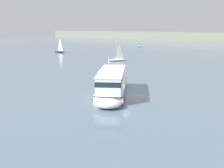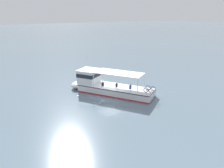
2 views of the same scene
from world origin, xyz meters
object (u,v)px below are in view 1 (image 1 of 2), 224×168
at_px(ferry_main, 111,89).
at_px(sailboat_outer_anchorage, 117,59).
at_px(sailboat_off_stern, 59,51).
at_px(motorboat_off_bow, 139,45).

xyz_separation_m(ferry_main, sailboat_outer_anchorage, (-22.49, 27.50, -0.47)).
bearing_deg(sailboat_off_stern, motorboat_off_bow, 84.75).
relative_size(sailboat_outer_anchorage, sailboat_off_stern, 1.00).
relative_size(motorboat_off_bow, sailboat_off_stern, 0.68).
distance_m(motorboat_off_bow, sailboat_outer_anchorage, 53.18).
bearing_deg(sailboat_outer_anchorage, motorboat_off_bow, 119.70).
bearing_deg(sailboat_outer_anchorage, sailboat_off_stern, 171.27).
distance_m(ferry_main, motorboat_off_bow, 88.40).
xyz_separation_m(ferry_main, sailboat_off_stern, (-52.65, 32.12, -0.47)).
xyz_separation_m(ferry_main, motorboat_off_bow, (-48.83, 73.69, -0.47)).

